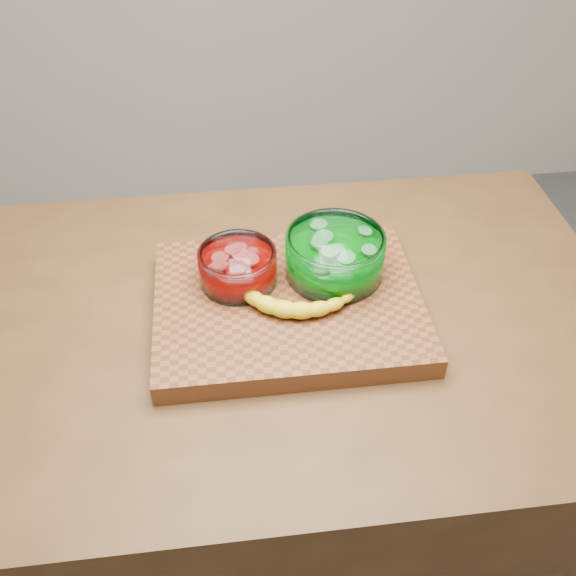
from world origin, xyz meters
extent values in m
plane|color=#4F4F53|center=(0.00, 0.00, 0.00)|extent=(3.50, 3.50, 0.00)
cube|color=#4D3017|center=(0.00, 0.00, 0.45)|extent=(1.20, 0.80, 0.90)
cube|color=brown|center=(0.00, 0.00, 0.92)|extent=(0.45, 0.35, 0.04)
cylinder|color=white|center=(-0.08, 0.05, 0.97)|extent=(0.13, 0.13, 0.06)
cylinder|color=#B10401|center=(-0.08, 0.05, 0.96)|extent=(0.11, 0.11, 0.04)
cylinder|color=#E14C47|center=(-0.08, 0.05, 0.99)|extent=(0.11, 0.11, 0.02)
cylinder|color=white|center=(0.09, 0.05, 0.98)|extent=(0.17, 0.17, 0.08)
cylinder|color=#00890C|center=(0.09, 0.05, 0.97)|extent=(0.15, 0.15, 0.05)
cylinder|color=#65D564|center=(0.09, 0.05, 1.00)|extent=(0.14, 0.14, 0.02)
camera|label=1|loc=(-0.10, -0.79, 1.67)|focal=40.00mm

